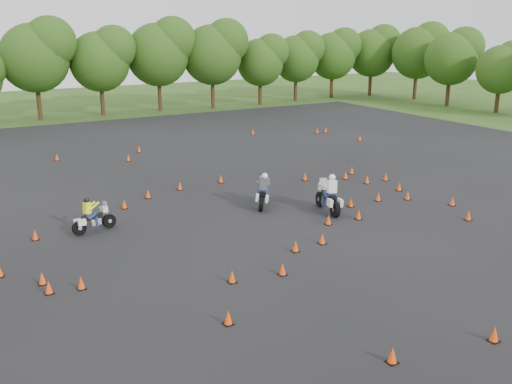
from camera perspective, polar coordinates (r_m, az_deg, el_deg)
The scene contains 7 objects.
ground at distance 24.74m, azimuth 4.67°, elevation -4.91°, with size 140.00×140.00×0.00m, color #2D5119.
asphalt_pad at distance 29.57m, azimuth -1.95°, elevation -1.29°, with size 62.00×62.00×0.00m, color black.
treeline at distance 56.75m, azimuth -12.42°, elevation 11.49°, with size 87.24×32.54×10.43m.
traffic_cones at distance 29.47m, azimuth -1.08°, elevation -0.89°, with size 35.99×32.87×0.45m.
rider_grey at distance 29.08m, azimuth 0.47°, elevation 0.28°, with size 2.34×0.72×1.81m, color #3D3F44, non-canonical shape.
rider_yellow at distance 26.50m, azimuth -15.88°, elevation -2.19°, with size 2.08×0.64×1.61m, color #F0F415, non-canonical shape.
rider_white at distance 28.41m, azimuth 7.16°, elevation -0.07°, with size 2.55×0.78×1.97m, color silver, non-canonical shape.
Camera 1 is at (-13.28, -18.88, 8.90)m, focal length 40.00 mm.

